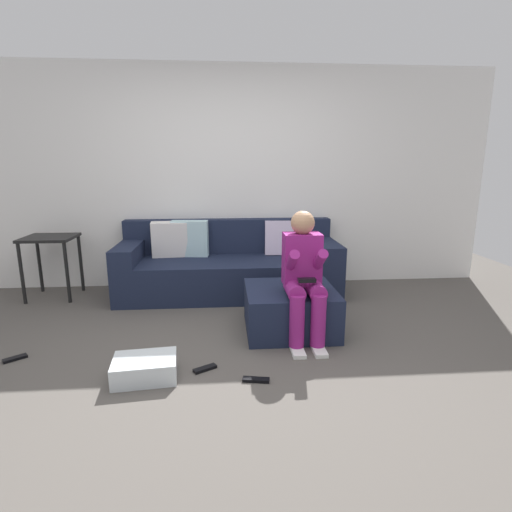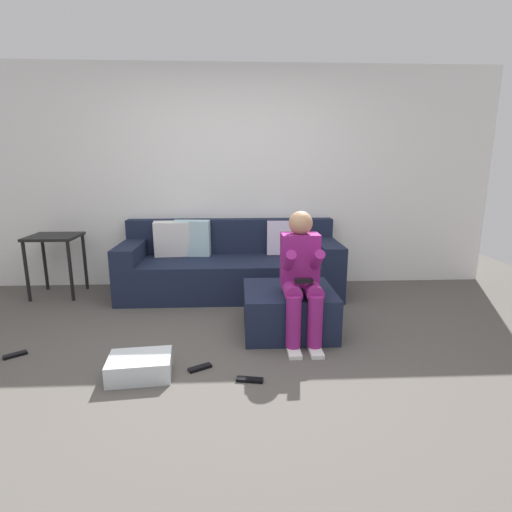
{
  "view_description": "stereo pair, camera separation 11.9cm",
  "coord_description": "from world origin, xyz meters",
  "px_view_note": "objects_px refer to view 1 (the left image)",
  "views": [
    {
      "loc": [
        -0.08,
        -2.65,
        1.44
      ],
      "look_at": [
        0.23,
        1.16,
        0.56
      ],
      "focal_mm": 28.05,
      "sensor_mm": 36.0,
      "label": 1
    },
    {
      "loc": [
        0.04,
        -2.65,
        1.44
      ],
      "look_at": [
        0.23,
        1.16,
        0.56
      ],
      "focal_mm": 28.05,
      "sensor_mm": 36.0,
      "label": 2
    }
  ],
  "objects_px": {
    "storage_bin": "(145,368)",
    "remote_near_ottoman": "(256,380)",
    "remote_under_side_table": "(15,358)",
    "couch_sectional": "(228,267)",
    "person_seated": "(304,273)",
    "side_table": "(50,247)",
    "remote_by_storage_bin": "(205,369)",
    "ottoman": "(290,309)"
  },
  "relations": [
    {
      "from": "ottoman",
      "to": "remote_by_storage_bin",
      "type": "bearing_deg",
      "value": -137.51
    },
    {
      "from": "side_table",
      "to": "remote_under_side_table",
      "type": "relative_size",
      "value": 4.17
    },
    {
      "from": "ottoman",
      "to": "remote_under_side_table",
      "type": "bearing_deg",
      "value": -169.68
    },
    {
      "from": "remote_near_ottoman",
      "to": "remote_by_storage_bin",
      "type": "distance_m",
      "value": 0.4
    },
    {
      "from": "person_seated",
      "to": "remote_under_side_table",
      "type": "relative_size",
      "value": 6.57
    },
    {
      "from": "ottoman",
      "to": "remote_under_side_table",
      "type": "relative_size",
      "value": 4.74
    },
    {
      "from": "storage_bin",
      "to": "couch_sectional",
      "type": "bearing_deg",
      "value": 72.19
    },
    {
      "from": "remote_by_storage_bin",
      "to": "remote_under_side_table",
      "type": "distance_m",
      "value": 1.46
    },
    {
      "from": "remote_near_ottoman",
      "to": "remote_under_side_table",
      "type": "relative_size",
      "value": 1.12
    },
    {
      "from": "couch_sectional",
      "to": "storage_bin",
      "type": "bearing_deg",
      "value": -107.81
    },
    {
      "from": "ottoman",
      "to": "remote_near_ottoman",
      "type": "height_order",
      "value": "ottoman"
    },
    {
      "from": "person_seated",
      "to": "couch_sectional",
      "type": "bearing_deg",
      "value": 115.13
    },
    {
      "from": "remote_by_storage_bin",
      "to": "remote_under_side_table",
      "type": "height_order",
      "value": "same"
    },
    {
      "from": "person_seated",
      "to": "remote_under_side_table",
      "type": "height_order",
      "value": "person_seated"
    },
    {
      "from": "ottoman",
      "to": "remote_by_storage_bin",
      "type": "xyz_separation_m",
      "value": [
        -0.72,
        -0.66,
        -0.18
      ]
    },
    {
      "from": "remote_near_ottoman",
      "to": "ottoman",
      "type": "bearing_deg",
      "value": 76.81
    },
    {
      "from": "person_seated",
      "to": "remote_near_ottoman",
      "type": "bearing_deg",
      "value": -124.18
    },
    {
      "from": "remote_by_storage_bin",
      "to": "storage_bin",
      "type": "bearing_deg",
      "value": 160.59
    },
    {
      "from": "ottoman",
      "to": "storage_bin",
      "type": "xyz_separation_m",
      "value": [
        -1.12,
        -0.74,
        -0.12
      ]
    },
    {
      "from": "couch_sectional",
      "to": "storage_bin",
      "type": "xyz_separation_m",
      "value": [
        -0.59,
        -1.84,
        -0.23
      ]
    },
    {
      "from": "storage_bin",
      "to": "remote_under_side_table",
      "type": "bearing_deg",
      "value": 161.53
    },
    {
      "from": "person_seated",
      "to": "side_table",
      "type": "height_order",
      "value": "person_seated"
    },
    {
      "from": "remote_by_storage_bin",
      "to": "remote_near_ottoman",
      "type": "bearing_deg",
      "value": -57.27
    },
    {
      "from": "storage_bin",
      "to": "remote_by_storage_bin",
      "type": "relative_size",
      "value": 2.49
    },
    {
      "from": "ottoman",
      "to": "person_seated",
      "type": "height_order",
      "value": "person_seated"
    },
    {
      "from": "ottoman",
      "to": "side_table",
      "type": "bearing_deg",
      "value": 155.68
    },
    {
      "from": "storage_bin",
      "to": "remote_by_storage_bin",
      "type": "xyz_separation_m",
      "value": [
        0.4,
        0.08,
        -0.06
      ]
    },
    {
      "from": "ottoman",
      "to": "remote_under_side_table",
      "type": "distance_m",
      "value": 2.2
    },
    {
      "from": "person_seated",
      "to": "ottoman",
      "type": "bearing_deg",
      "value": 111.22
    },
    {
      "from": "storage_bin",
      "to": "remote_under_side_table",
      "type": "height_order",
      "value": "storage_bin"
    },
    {
      "from": "person_seated",
      "to": "storage_bin",
      "type": "xyz_separation_m",
      "value": [
        -1.2,
        -0.55,
        -0.5
      ]
    },
    {
      "from": "remote_under_side_table",
      "to": "ottoman",
      "type": "bearing_deg",
      "value": -27.84
    },
    {
      "from": "remote_under_side_table",
      "to": "couch_sectional",
      "type": "bearing_deg",
      "value": 4.52
    },
    {
      "from": "couch_sectional",
      "to": "person_seated",
      "type": "bearing_deg",
      "value": -64.87
    },
    {
      "from": "couch_sectional",
      "to": "side_table",
      "type": "relative_size",
      "value": 3.54
    },
    {
      "from": "storage_bin",
      "to": "remote_near_ottoman",
      "type": "relative_size",
      "value": 2.33
    },
    {
      "from": "ottoman",
      "to": "remote_by_storage_bin",
      "type": "distance_m",
      "value": 0.99
    },
    {
      "from": "storage_bin",
      "to": "side_table",
      "type": "relative_size",
      "value": 0.63
    },
    {
      "from": "remote_near_ottoman",
      "to": "remote_by_storage_bin",
      "type": "relative_size",
      "value": 1.07
    },
    {
      "from": "remote_near_ottoman",
      "to": "remote_by_storage_bin",
      "type": "bearing_deg",
      "value": 163.4
    },
    {
      "from": "ottoman",
      "to": "storage_bin",
      "type": "bearing_deg",
      "value": -146.76
    },
    {
      "from": "storage_bin",
      "to": "remote_near_ottoman",
      "type": "distance_m",
      "value": 0.77
    }
  ]
}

